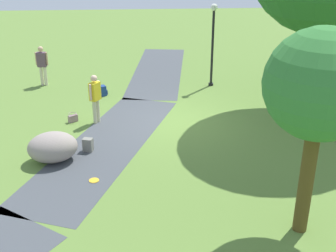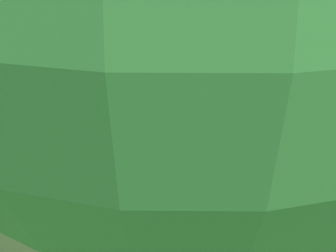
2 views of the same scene
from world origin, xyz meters
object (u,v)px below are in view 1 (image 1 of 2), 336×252
at_px(backpack_by_boulder, 88,145).
at_px(frisbee_on_grass, 94,180).
at_px(young_tree_near_path, 320,87).
at_px(lamp_post, 213,36).
at_px(woman_with_handbag, 95,96).
at_px(handbag_on_grass, 73,118).
at_px(man_near_boulder, 42,63).
at_px(lawn_boulder, 53,147).
at_px(spare_backpack_on_lawn, 103,91).

bearing_deg(backpack_by_boulder, frisbee_on_grass, 10.11).
relative_size(young_tree_near_path, lamp_post, 1.31).
bearing_deg(young_tree_near_path, woman_with_handbag, -141.75).
bearing_deg(handbag_on_grass, young_tree_near_path, 42.14).
distance_m(lamp_post, man_near_boulder, 7.11).
relative_size(woman_with_handbag, frisbee_on_grass, 6.38).
xyz_separation_m(lawn_boulder, frisbee_on_grass, (1.19, 1.22, -0.41)).
height_order(lawn_boulder, spare_backpack_on_lawn, lawn_boulder).
bearing_deg(backpack_by_boulder, man_near_boulder, -158.57).
relative_size(man_near_boulder, frisbee_on_grass, 6.33).
bearing_deg(frisbee_on_grass, handbag_on_grass, -165.15).
distance_m(lamp_post, woman_with_handbag, 5.87).
height_order(lamp_post, woman_with_handbag, lamp_post).
xyz_separation_m(lawn_boulder, backpack_by_boulder, (-0.54, 0.91, -0.23)).
height_order(lamp_post, frisbee_on_grass, lamp_post).
xyz_separation_m(man_near_boulder, frisbee_on_grass, (7.98, 2.76, -0.95)).
xyz_separation_m(woman_with_handbag, handbag_on_grass, (-0.10, -0.81, -0.82)).
distance_m(young_tree_near_path, lamp_post, 9.87).
bearing_deg(backpack_by_boulder, young_tree_near_path, 50.60).
relative_size(handbag_on_grass, spare_backpack_on_lawn, 0.95).
bearing_deg(backpack_by_boulder, woman_with_handbag, 178.01).
distance_m(lamp_post, handbag_on_grass, 6.64).
bearing_deg(handbag_on_grass, man_near_boulder, -156.97).
bearing_deg(frisbee_on_grass, young_tree_near_path, 63.31).
distance_m(young_tree_near_path, man_near_boulder, 12.88).
distance_m(young_tree_near_path, woman_with_handbag, 8.17).
bearing_deg(woman_with_handbag, young_tree_near_path, 38.25).
height_order(man_near_boulder, frisbee_on_grass, man_near_boulder).
relative_size(lawn_boulder, man_near_boulder, 0.94).
bearing_deg(frisbee_on_grass, lamp_post, 150.43).
distance_m(young_tree_near_path, lawn_boulder, 7.38).
bearing_deg(lawn_boulder, woman_with_handbag, 159.63).
xyz_separation_m(lawn_boulder, spare_backpack_on_lawn, (-5.35, 1.02, -0.23)).
relative_size(lawn_boulder, frisbee_on_grass, 5.97).
distance_m(handbag_on_grass, frisbee_on_grass, 4.08).
height_order(woman_with_handbag, handbag_on_grass, woman_with_handbag).
bearing_deg(woman_with_handbag, handbag_on_grass, -97.21).
bearing_deg(young_tree_near_path, lamp_post, -177.76).
relative_size(young_tree_near_path, lawn_boulder, 2.81).
bearing_deg(young_tree_near_path, man_near_boulder, -144.38).
xyz_separation_m(woman_with_handbag, frisbee_on_grass, (3.84, 0.23, -0.95)).
relative_size(young_tree_near_path, backpack_by_boulder, 10.95).
distance_m(woman_with_handbag, spare_backpack_on_lawn, 2.81).
bearing_deg(lawn_boulder, man_near_boulder, -167.20).
bearing_deg(woman_with_handbag, backpack_by_boulder, -1.99).
distance_m(lamp_post, backpack_by_boulder, 7.56).
bearing_deg(handbag_on_grass, lamp_post, 123.76).
xyz_separation_m(lawn_boulder, handbag_on_grass, (-2.75, 0.17, -0.28)).
relative_size(woman_with_handbag, handbag_on_grass, 4.39).
relative_size(lamp_post, lawn_boulder, 2.15).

